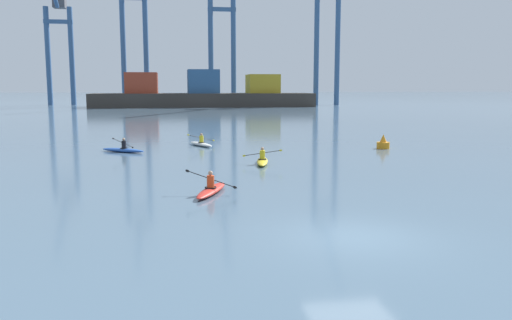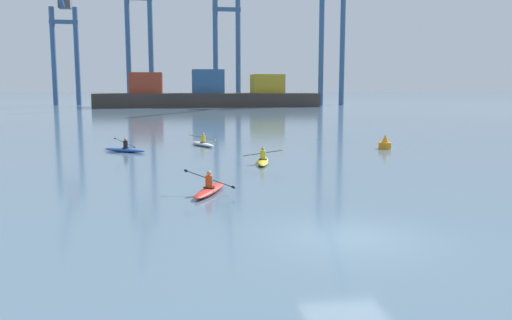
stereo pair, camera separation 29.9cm
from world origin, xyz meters
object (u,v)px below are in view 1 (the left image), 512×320
object	(u,v)px
gantry_crane_east	(328,19)
kayak_blue	(123,150)
kayak_white	(201,144)
kayak_yellow	(262,161)
gantry_crane_west	(58,36)
gantry_crane_west_mid	(134,23)
channel_buoy	(383,143)
container_barge	(203,95)
kayak_red	(211,189)
gantry_crane_east_mid	(222,29)

from	to	relation	value
gantry_crane_east	kayak_blue	distance (m)	95.48
kayak_white	kayak_yellow	size ratio (longest dim) A/B	0.98
gantry_crane_west	kayak_white	world-z (taller)	gantry_crane_west
kayak_white	kayak_yellow	distance (m)	9.99
gantry_crane_west_mid	channel_buoy	bearing A→B (deg)	-75.91
gantry_crane_west_mid	gantry_crane_east	distance (m)	44.94
gantry_crane_east	kayak_yellow	bearing A→B (deg)	-108.74
container_barge	gantry_crane_east	xyz separation A→B (m)	(29.45, 5.52, 17.28)
kayak_blue	kayak_white	bearing A→B (deg)	28.18
container_barge	gantry_crane_west	bearing A→B (deg)	155.18
gantry_crane_west_mid	kayak_red	size ratio (longest dim) A/B	10.75
gantry_crane_west	kayak_yellow	distance (m)	106.62
gantry_crane_west_mid	kayak_red	distance (m)	108.07
gantry_crane_west	gantry_crane_east	bearing A→B (deg)	-8.68
gantry_crane_east	kayak_red	xyz separation A→B (m)	(-34.50, -99.40, -19.71)
gantry_crane_east_mid	kayak_white	bearing A→B (deg)	-96.44
kayak_white	gantry_crane_east_mid	bearing A→B (deg)	83.56
kayak_red	kayak_yellow	distance (m)	8.71
kayak_yellow	gantry_crane_west	bearing A→B (deg)	106.98
gantry_crane_west_mid	kayak_yellow	world-z (taller)	gantry_crane_west_mid
gantry_crane_west	kayak_blue	bearing A→B (deg)	-76.58
gantry_crane_west	kayak_white	size ratio (longest dim) A/B	9.64
gantry_crane_east_mid	gantry_crane_east	distance (m)	24.80
channel_buoy	kayak_red	bearing A→B (deg)	-133.38
gantry_crane_east	kayak_white	distance (m)	90.82
kayak_yellow	gantry_crane_west_mid	bearing A→B (deg)	97.80
gantry_crane_west_mid	gantry_crane_east_mid	xyz separation A→B (m)	(20.28, -1.47, -1.21)
kayak_yellow	channel_buoy	bearing A→B (deg)	31.54
container_barge	gantry_crane_west_mid	world-z (taller)	gantry_crane_west_mid
container_barge	kayak_blue	distance (m)	79.87
gantry_crane_east	kayak_blue	xyz separation A→B (m)	(-39.33, -84.74, -19.71)
gantry_crane_east_mid	kayak_yellow	bearing A→B (deg)	-94.06
gantry_crane_west	gantry_crane_east_mid	xyz separation A→B (m)	(37.64, -4.32, 1.69)
channel_buoy	kayak_blue	distance (m)	18.01
container_barge	gantry_crane_west_mid	size ratio (longest dim) A/B	1.30
gantry_crane_east	kayak_red	distance (m)	107.04
kayak_blue	kayak_red	world-z (taller)	kayak_blue
kayak_yellow	kayak_white	bearing A→B (deg)	107.29
gantry_crane_west	kayak_red	size ratio (longest dim) A/B	9.59
kayak_blue	kayak_red	xyz separation A→B (m)	(4.83, -14.66, -0.00)
channel_buoy	kayak_white	bearing A→B (deg)	164.12
gantry_crane_west	gantry_crane_west_mid	distance (m)	17.84
container_barge	kayak_blue	size ratio (longest dim) A/B	15.03
kayak_red	gantry_crane_east_mid	bearing A→B (deg)	84.35
gantry_crane_east_mid	kayak_blue	size ratio (longest dim) A/B	11.72
gantry_crane_west_mid	gantry_crane_east	size ratio (longest dim) A/B	0.87
channel_buoy	kayak_yellow	world-z (taller)	channel_buoy
kayak_blue	channel_buoy	bearing A→B (deg)	-2.33
gantry_crane_east_mid	channel_buoy	xyz separation A→B (m)	(2.82, -90.59, -17.29)
gantry_crane_west_mid	gantry_crane_east	world-z (taller)	gantry_crane_east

